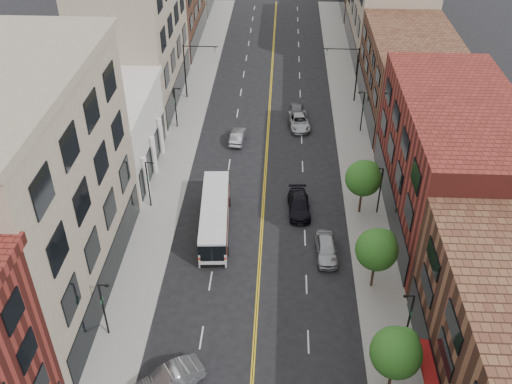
% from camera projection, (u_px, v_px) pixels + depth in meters
% --- Properties ---
extents(sidewalk_left, '(4.00, 110.00, 0.15)m').
position_uv_depth(sidewalk_left, '(179.00, 148.00, 64.84)').
color(sidewalk_left, gray).
rests_on(sidewalk_left, ground).
extents(sidewalk_right, '(4.00, 110.00, 0.15)m').
position_uv_depth(sidewalk_right, '(356.00, 153.00, 64.04)').
color(sidewalk_right, gray).
rests_on(sidewalk_right, ground).
extents(bldg_l_tanoffice, '(10.00, 22.00, 18.00)m').
position_uv_depth(bldg_l_tanoffice, '(28.00, 196.00, 42.04)').
color(bldg_l_tanoffice, gray).
rests_on(bldg_l_tanoffice, ground).
extents(bldg_l_white, '(10.00, 14.00, 8.00)m').
position_uv_depth(bldg_l_white, '(104.00, 134.00, 59.58)').
color(bldg_l_white, silver).
rests_on(bldg_l_white, ground).
extents(bldg_l_far_a, '(10.00, 20.00, 18.00)m').
position_uv_depth(bldg_l_far_a, '(134.00, 31.00, 70.50)').
color(bldg_l_far_a, gray).
rests_on(bldg_l_far_a, ground).
extents(bldg_r_mid, '(10.00, 22.00, 12.00)m').
position_uv_depth(bldg_r_mid, '(452.00, 163.00, 51.38)').
color(bldg_r_mid, maroon).
rests_on(bldg_r_mid, ground).
extents(bldg_r_far_a, '(10.00, 20.00, 10.00)m').
position_uv_depth(bldg_r_far_a, '(410.00, 77.00, 69.03)').
color(bldg_r_far_a, '#563022').
rests_on(bldg_r_far_a, ground).
extents(bldg_r_far_b, '(10.00, 22.00, 14.00)m').
position_uv_depth(bldg_r_far_b, '(388.00, 6.00, 84.95)').
color(bldg_r_far_b, gray).
rests_on(bldg_r_far_b, ground).
extents(tree_r_1, '(3.40, 3.40, 5.59)m').
position_uv_depth(tree_r_1, '(397.00, 351.00, 36.56)').
color(tree_r_1, black).
rests_on(tree_r_1, sidewalk_right).
extents(tree_r_2, '(3.40, 3.40, 5.59)m').
position_uv_depth(tree_r_2, '(378.00, 248.00, 44.69)').
color(tree_r_2, black).
rests_on(tree_r_2, sidewalk_right).
extents(tree_r_3, '(3.40, 3.40, 5.59)m').
position_uv_depth(tree_r_3, '(364.00, 177.00, 52.82)').
color(tree_r_3, black).
rests_on(tree_r_3, sidewalk_right).
extents(lamp_l_1, '(0.81, 0.55, 5.05)m').
position_uv_depth(lamp_l_1, '(104.00, 307.00, 41.24)').
color(lamp_l_1, black).
rests_on(lamp_l_1, sidewalk_left).
extents(lamp_l_2, '(0.81, 0.55, 5.05)m').
position_uv_depth(lamp_l_2, '(148.00, 182.00, 54.25)').
color(lamp_l_2, black).
rests_on(lamp_l_2, sidewalk_left).
extents(lamp_l_3, '(0.81, 0.55, 5.05)m').
position_uv_depth(lamp_l_3, '(176.00, 105.00, 67.26)').
color(lamp_l_3, black).
rests_on(lamp_l_3, sidewalk_left).
extents(lamp_r_1, '(0.81, 0.55, 5.05)m').
position_uv_depth(lamp_r_1, '(409.00, 318.00, 40.37)').
color(lamp_r_1, black).
rests_on(lamp_r_1, sidewalk_right).
extents(lamp_r_2, '(0.81, 0.55, 5.05)m').
position_uv_depth(lamp_r_2, '(380.00, 188.00, 53.38)').
color(lamp_r_2, black).
rests_on(lamp_r_2, sidewalk_right).
extents(lamp_r_3, '(0.81, 0.55, 5.05)m').
position_uv_depth(lamp_r_3, '(362.00, 109.00, 66.39)').
color(lamp_r_3, black).
rests_on(lamp_r_3, sidewalk_right).
extents(signal_mast_left, '(4.49, 0.18, 7.20)m').
position_uv_depth(signal_mast_left, '(190.00, 65.00, 72.76)').
color(signal_mast_left, black).
rests_on(signal_mast_left, sidewalk_left).
extents(signal_mast_right, '(4.49, 0.18, 7.20)m').
position_uv_depth(signal_mast_right, '(352.00, 68.00, 71.95)').
color(signal_mast_right, black).
rests_on(signal_mast_right, sidewalk_right).
extents(city_bus, '(3.21, 11.15, 2.83)m').
position_uv_depth(city_bus, '(215.00, 215.00, 52.19)').
color(city_bus, silver).
rests_on(city_bus, ground).
extents(car_angle_b, '(4.89, 4.15, 1.58)m').
position_uv_depth(car_angle_b, '(169.00, 379.00, 38.76)').
color(car_angle_b, '#94979B').
rests_on(car_angle_b, ground).
extents(car_parked_far, '(2.03, 4.66, 1.57)m').
position_uv_depth(car_parked_far, '(327.00, 249.00, 49.70)').
color(car_parked_far, '#999CA0').
rests_on(car_parked_far, ground).
extents(car_lane_behind, '(1.73, 4.27, 1.38)m').
position_uv_depth(car_lane_behind, '(238.00, 136.00, 65.84)').
color(car_lane_behind, '#535459').
rests_on(car_lane_behind, ground).
extents(car_lane_a, '(2.37, 5.17, 1.47)m').
position_uv_depth(car_lane_a, '(299.00, 205.00, 54.97)').
color(car_lane_a, black).
rests_on(car_lane_a, ground).
extents(car_lane_b, '(2.91, 5.38, 1.43)m').
position_uv_depth(car_lane_b, '(299.00, 121.00, 68.74)').
color(car_lane_b, '#9FA3A7').
rests_on(car_lane_b, ground).
extents(car_lane_c, '(2.07, 4.85, 1.63)m').
position_uv_depth(car_lane_c, '(296.00, 114.00, 70.15)').
color(car_lane_c, '#54555A').
rests_on(car_lane_c, ground).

